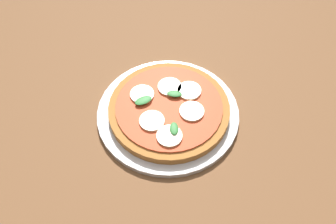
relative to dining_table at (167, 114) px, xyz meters
The scene contains 4 objects.
ground_plane 0.69m from the dining_table, ahead, with size 6.00×6.00×0.00m, color #2D2B28.
dining_table is the anchor object (origin of this frame).
serving_tray 0.11m from the dining_table, 123.71° to the right, with size 0.30×0.30×0.01m, color silver.
pizza 0.13m from the dining_table, 121.90° to the right, with size 0.26×0.26×0.03m.
Camera 1 is at (-0.31, -0.44, 1.42)m, focal length 39.41 mm.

